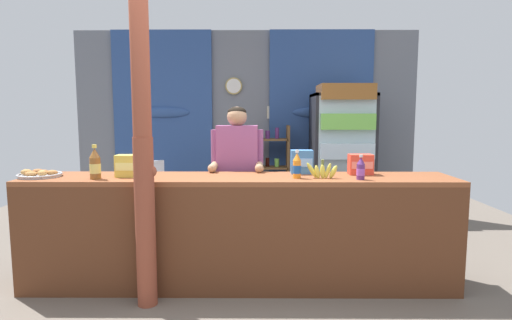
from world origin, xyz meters
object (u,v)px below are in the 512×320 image
snack_box_instant_noodle (130,166)px  banana_bunch (322,171)px  stall_counter (239,221)px  drink_fridge (342,148)px  soda_bottle_grape_soda (361,169)px  timber_post (143,144)px  soda_bottle_iced_tea (95,164)px  snack_box_crackers (360,164)px  pastry_tray (39,174)px  shopkeeper (237,166)px  soda_bottle_orange_soda (297,166)px  bottle_shelf_rack (272,170)px  plastic_lawn_chair (153,190)px  snack_box_biscuit (302,162)px

snack_box_instant_noodle → banana_bunch: (1.61, -0.08, -0.03)m
stall_counter → snack_box_instant_noodle: (-0.93, 0.11, 0.45)m
drink_fridge → soda_bottle_grape_soda: size_ratio=9.17×
timber_post → soda_bottle_iced_tea: size_ratio=9.26×
snack_box_crackers → pastry_tray: size_ratio=0.58×
shopkeeper → soda_bottle_orange_soda: 0.78m
bottle_shelf_rack → soda_bottle_grape_soda: size_ratio=6.51×
timber_post → soda_bottle_iced_tea: bearing=151.7°
bottle_shelf_rack → snack_box_crackers: bottle_shelf_rack is taller
stall_counter → pastry_tray: bearing=177.1°
drink_fridge → snack_box_instant_noodle: (-2.21, -2.01, 0.02)m
soda_bottle_orange_soda → timber_post: bearing=-165.4°
soda_bottle_grape_soda → pastry_tray: 2.68m
pastry_tray → bottle_shelf_rack: bearing=48.4°
plastic_lawn_chair → snack_box_instant_noodle: bearing=-81.3°
stall_counter → soda_bottle_iced_tea: (-1.17, -0.02, 0.48)m
stall_counter → soda_bottle_grape_soda: size_ratio=17.95×
soda_bottle_orange_soda → soda_bottle_grape_soda: size_ratio=1.17×
snack_box_crackers → pastry_tray: snack_box_crackers is taller
shopkeeper → bottle_shelf_rack: bearing=77.3°
soda_bottle_grape_soda → soda_bottle_iced_tea: bearing=179.6°
shopkeeper → pastry_tray: bearing=-162.3°
soda_bottle_orange_soda → soda_bottle_grape_soda: 0.51m
drink_fridge → shopkeeper: size_ratio=1.20×
timber_post → snack_box_crackers: size_ratio=12.81×
timber_post → soda_bottle_orange_soda: size_ratio=11.07×
soda_bottle_iced_tea → pastry_tray: 0.54m
snack_box_biscuit → soda_bottle_iced_tea: bearing=-169.3°
soda_bottle_grape_soda → snack_box_crackers: 0.29m
soda_bottle_orange_soda → banana_bunch: (0.21, -0.00, -0.04)m
soda_bottle_orange_soda → snack_box_crackers: (0.58, 0.21, -0.01)m
stall_counter → banana_bunch: 0.81m
stall_counter → soda_bottle_iced_tea: bearing=-178.9°
banana_bunch → bottle_shelf_rack: bearing=98.1°
stall_counter → snack_box_instant_noodle: size_ratio=16.45×
shopkeeper → stall_counter: bearing=-85.9°
plastic_lawn_chair → timber_post: bearing=-77.0°
soda_bottle_orange_soda → banana_bunch: size_ratio=0.86×
soda_bottle_orange_soda → soda_bottle_iced_tea: bearing=-178.1°
snack_box_instant_noodle → snack_box_biscuit: bearing=7.4°
bottle_shelf_rack → soda_bottle_grape_soda: (0.63, -2.42, 0.35)m
timber_post → snack_box_instant_noodle: size_ratio=11.85×
soda_bottle_iced_tea → drink_fridge: bearing=41.2°
soda_bottle_iced_tea → snack_box_biscuit: 1.74m
snack_box_instant_noodle → pastry_tray: size_ratio=0.63×
bottle_shelf_rack → banana_bunch: bearing=-81.9°
soda_bottle_grape_soda → soda_bottle_orange_soda: bearing=172.3°
banana_bunch → soda_bottle_orange_soda: bearing=178.6°
banana_bunch → soda_bottle_grape_soda: bearing=-12.0°
drink_fridge → soda_bottle_orange_soda: size_ratio=7.84×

